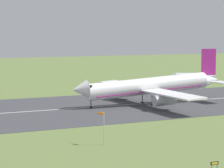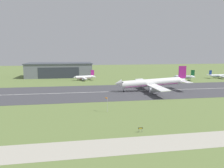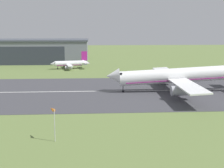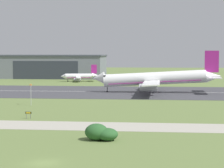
{
  "view_description": "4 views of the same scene",
  "coord_description": "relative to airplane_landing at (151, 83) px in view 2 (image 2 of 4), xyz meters",
  "views": [
    {
      "loc": [
        -62.9,
        -24.57,
        21.32
      ],
      "look_at": [
        -7.37,
        88.38,
        8.86
      ],
      "focal_mm": 85.0,
      "sensor_mm": 36.0,
      "label": 1
    },
    {
      "loc": [
        -34.2,
        -24.03,
        25.25
      ],
      "look_at": [
        -14.37,
        89.73,
        8.16
      ],
      "focal_mm": 35.0,
      "sensor_mm": 36.0,
      "label": 2
    },
    {
      "loc": [
        -13.6,
        8.43,
        20.91
      ],
      "look_at": [
        -9.14,
        79.65,
        8.1
      ],
      "focal_mm": 50.0,
      "sensor_mm": 36.0,
      "label": 3
    },
    {
      "loc": [
        15.5,
        -58.02,
        15.17
      ],
      "look_at": [
        0.37,
        88.48,
        4.69
      ],
      "focal_mm": 70.0,
      "sensor_mm": 36.0,
      "label": 4
    }
  ],
  "objects": [
    {
      "name": "ground_plane",
      "position": [
        -14.92,
        -53.53,
        -5.31
      ],
      "size": [
        687.05,
        687.05,
        0.0
      ],
      "primitive_type": "plane",
      "color": "olive"
    },
    {
      "name": "runway_strip",
      "position": [
        -14.92,
        2.01,
        -5.28
      ],
      "size": [
        447.05,
        55.34,
        0.06
      ],
      "primitive_type": "cube",
      "color": "#3D3D42",
      "rests_on": "ground_plane"
    },
    {
      "name": "runway_centreline",
      "position": [
        -14.92,
        2.01,
        -5.25
      ],
      "size": [
        402.34,
        0.7,
        0.01
      ],
      "primitive_type": "cube",
      "color": "silver",
      "rests_on": "runway_strip"
    },
    {
      "name": "taxiway_road",
      "position": [
        -14.92,
        -78.38,
        -5.29
      ],
      "size": [
        335.29,
        10.83,
        0.05
      ],
      "primitive_type": "cube",
      "color": "#A8A393",
      "rests_on": "ground_plane"
    },
    {
      "name": "hangar_building",
      "position": [
        -63.6,
        95.06,
        1.76
      ],
      "size": [
        64.85,
        32.49,
        14.12
      ],
      "color": "slate",
      "rests_on": "ground_plane"
    },
    {
      "name": "airplane_landing",
      "position": [
        0.0,
        0.0,
        0.0
      ],
      "size": [
        49.15,
        52.97,
        16.07
      ],
      "color": "white",
      "rests_on": "ground_plane"
    },
    {
      "name": "airplane_parked_west",
      "position": [
        -40.5,
        61.47,
        -2.54
      ],
      "size": [
        20.41,
        18.48,
        8.98
      ],
      "color": "white",
      "rests_on": "ground_plane"
    },
    {
      "name": "airplane_parked_centre",
      "position": [
        88.43,
        54.61,
        -2.75
      ],
      "size": [
        21.7,
        18.63,
        7.72
      ],
      "color": "silver",
      "rests_on": "ground_plane"
    },
    {
      "name": "airplane_parked_east",
      "position": [
        47.63,
        46.92,
        -2.44
      ],
      "size": [
        19.72,
        22.13,
        9.3
      ],
      "color": "silver",
      "rests_on": "ground_plane"
    },
    {
      "name": "windsock_pole",
      "position": [
        -36.13,
        -43.56,
        0.25
      ],
      "size": [
        1.43,
        2.23,
        6.26
      ],
      "color": "#B7B7BC",
      "rests_on": "ground_plane"
    },
    {
      "name": "runway_sign",
      "position": [
        -28.93,
        -69.61,
        -4.1
      ],
      "size": [
        1.43,
        0.13,
        1.61
      ],
      "color": "#4C4C51",
      "rests_on": "ground_plane"
    }
  ]
}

